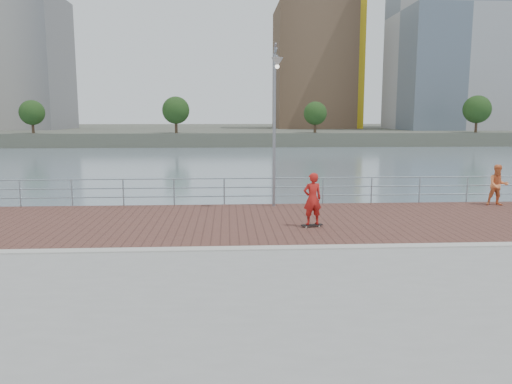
{
  "coord_description": "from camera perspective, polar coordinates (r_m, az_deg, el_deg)",
  "views": [
    {
      "loc": [
        -0.87,
        -13.33,
        3.67
      ],
      "look_at": [
        0.0,
        2.0,
        1.3
      ],
      "focal_mm": 35.0,
      "sensor_mm": 36.0,
      "label": 1
    }
  ],
  "objects": [
    {
      "name": "curb",
      "position": [
        13.84,
        0.47,
        -6.47
      ],
      "size": [
        40.0,
        0.4,
        0.06
      ],
      "primitive_type": "cube",
      "color": "#B7B5AD",
      "rests_on": "seawall"
    },
    {
      "name": "far_shore",
      "position": [
        135.9,
        -2.92,
        6.91
      ],
      "size": [
        320.0,
        95.0,
        2.5
      ],
      "primitive_type": "cube",
      "color": "#4C5142",
      "rests_on": "ground"
    },
    {
      "name": "skateboarder",
      "position": [
        16.41,
        6.47,
        -0.77
      ],
      "size": [
        0.69,
        0.53,
        1.72
      ],
      "primitive_type": "imported",
      "rotation": [
        0.0,
        0.0,
        3.34
      ],
      "color": "red",
      "rests_on": "skateboard"
    },
    {
      "name": "seawall",
      "position": [
        9.59,
        2.54,
        -20.38
      ],
      "size": [
        40.0,
        24.0,
        2.0
      ],
      "primitive_type": "cube",
      "color": "gray",
      "rests_on": "ground"
    },
    {
      "name": "shoreline_trees",
      "position": [
        91.56,
        6.19,
        9.22
      ],
      "size": [
        144.82,
        5.18,
        6.91
      ],
      "color": "#473323",
      "rests_on": "far_shore"
    },
    {
      "name": "bystander",
      "position": [
        22.56,
        25.92,
        0.72
      ],
      "size": [
        0.92,
        0.78,
        1.67
      ],
      "primitive_type": "imported",
      "rotation": [
        0.0,
        0.0,
        -0.2
      ],
      "color": "#F18147",
      "rests_on": "brick_lane"
    },
    {
      "name": "skyline",
      "position": [
        123.97,
        12.3,
        17.97
      ],
      "size": [
        233.0,
        41.0,
        63.97
      ],
      "color": "#ADA38E",
      "rests_on": "far_shore"
    },
    {
      "name": "skateboard",
      "position": [
        16.58,
        6.41,
        -3.77
      ],
      "size": [
        0.74,
        0.32,
        0.08
      ],
      "rotation": [
        0.0,
        0.0,
        0.2
      ],
      "color": "black",
      "rests_on": "brick_lane"
    },
    {
      "name": "street_lamp",
      "position": [
        19.48,
        2.24,
        10.69
      ],
      "size": [
        0.44,
        1.29,
        6.09
      ],
      "color": "gray",
      "rests_on": "brick_lane"
    },
    {
      "name": "guardrail",
      "position": [
        20.56,
        -0.79,
        0.45
      ],
      "size": [
        39.06,
        0.06,
        1.13
      ],
      "color": "#8C9EA8",
      "rests_on": "brick_lane"
    },
    {
      "name": "water",
      "position": [
        14.51,
        0.46,
        -14.23
      ],
      "size": [
        400.0,
        400.0,
        0.0
      ],
      "primitive_type": "plane",
      "color": "slate",
      "rests_on": "ground"
    },
    {
      "name": "brick_lane",
      "position": [
        17.34,
        -0.3,
        -3.41
      ],
      "size": [
        40.0,
        6.8,
        0.02
      ],
      "primitive_type": "cube",
      "color": "brown",
      "rests_on": "seawall"
    }
  ]
}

